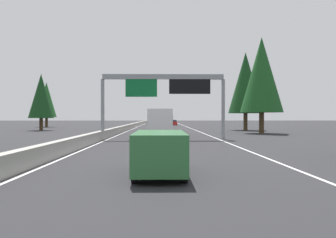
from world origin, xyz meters
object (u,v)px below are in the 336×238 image
Objects in this scene: bus_near_right at (160,122)px; conifer_right_near at (262,75)px; minivan_distant_a at (160,151)px; conifer_right_mid at (246,83)px; conifer_left_mid at (46,100)px; pickup_mid_right at (159,125)px; sign_gantry_overhead at (165,88)px; conifer_left_near at (41,96)px; sedan_mid_center at (174,123)px.

conifer_right_near reaches higher than bus_near_right.
minivan_distant_a is 0.38× the size of conifer_right_mid.
conifer_left_mid is at bearing 63.20° from conifer_right_mid.
pickup_mid_right is at bearing 0.58° from bus_near_right.
sign_gantry_overhead is 22.77m from minivan_distant_a.
bus_near_right reaches higher than pickup_mid_right.
minivan_distant_a is 0.50× the size of conifer_left_mid.
conifer_left_mid is at bearing 51.20° from conifer_right_near.
conifer_left_near reaches higher than minivan_distant_a.
conifer_left_near is (-0.77, 19.84, 4.86)m from pickup_mid_right.
conifer_right_near is 11.55m from conifer_right_mid.
conifer_right_mid is (11.54, -0.52, 0.01)m from conifer_right_near.
pickup_mid_right is 32.44m from conifer_left_mid.
bus_near_right is 47.45m from conifer_left_mid.
conifer_left_mid reaches higher than sign_gantry_overhead.
conifer_left_mid is (20.22, 40.02, -1.94)m from conifer_right_mid.
conifer_right_mid reaches higher than minivan_distant_a.
conifer_right_mid is 44.88m from conifer_left_mid.
sedan_mid_center is at bearing -2.79° from sign_gantry_overhead.
conifer_right_near is 1.00× the size of conifer_right_mid.
sign_gantry_overhead is 2.88× the size of sedan_mid_center.
conifer_right_near is (34.66, -13.80, 7.10)m from minivan_distant_a.
conifer_right_mid is at bearing -30.26° from sign_gantry_overhead.
conifer_left_near is (19.45, 20.05, 4.06)m from bus_near_right.
minivan_distant_a is 0.43× the size of bus_near_right.
bus_near_right is 1.21× the size of conifer_left_near.
minivan_distant_a is 71.40m from conifer_left_mid.
conifer_left_mid reaches higher than conifer_left_near.
minivan_distant_a is at bearing 177.67° from sedan_mid_center.
conifer_left_mid is at bearing 30.65° from sign_gantry_overhead.
sign_gantry_overhead reaches higher than bus_near_right.
minivan_distant_a is 1.14× the size of sedan_mid_center.
sign_gantry_overhead is 31.45m from conifer_left_near.
sign_gantry_overhead is at bearing 149.74° from conifer_right_mid.
conifer_right_mid is at bearing -36.47° from bus_near_right.
bus_near_right is at bearing 143.53° from conifer_right_mid.
conifer_left_mid is (19.47, 25.43, 5.20)m from pickup_mid_right.
conifer_left_near is 0.94× the size of conifer_left_mid.
minivan_distant_a is 50.60m from conifer_left_near.
bus_near_right is 0.87× the size of conifer_right_mid.
conifer_left_mid is (20.24, 5.59, 0.34)m from conifer_left_near.
conifer_right_near is at bearing -167.95° from sedan_mid_center.
bus_near_right is 1.14× the size of conifer_left_mid.
conifer_right_near reaches higher than pickup_mid_right.
sign_gantry_overhead is 18.40m from conifer_right_near.
conifer_left_near is at bearing -164.56° from conifer_left_mid.
conifer_right_mid reaches higher than sedan_mid_center.
minivan_distant_a is at bearing -158.85° from conifer_left_mid.
bus_near_right is 56.80m from sedan_mid_center.
bus_near_right is at bearing -147.14° from conifer_left_mid.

